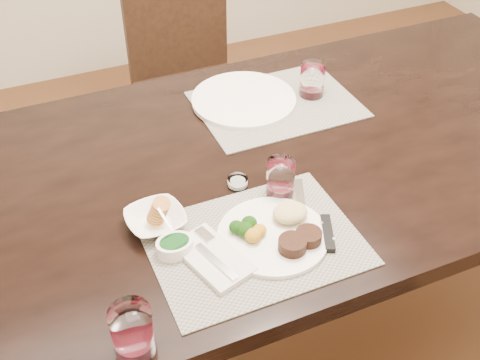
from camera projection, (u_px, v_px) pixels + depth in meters
name	position (u px, v px, depth m)	size (l,w,h in m)	color
ground_plane	(286.00, 320.00, 2.09)	(4.50, 4.50, 0.00)	#4C2F18
dining_table	(297.00, 171.00, 1.67)	(2.00, 1.00, 0.75)	black
chair_far	(187.00, 70.00, 2.43)	(0.42, 0.42, 0.90)	black
placemat_near	(255.00, 243.00, 1.34)	(0.46, 0.34, 0.00)	gray
placemat_far	(277.00, 104.00, 1.78)	(0.46, 0.34, 0.00)	gray
dinner_plate	(278.00, 232.00, 1.34)	(0.25, 0.25, 0.04)	white
napkin_fork	(213.00, 257.00, 1.29)	(0.15, 0.20, 0.02)	silver
steak_knife	(321.00, 225.00, 1.37)	(0.08, 0.26, 0.01)	white
cracker_bowl	(155.00, 219.00, 1.37)	(0.14, 0.14, 0.06)	white
sauce_ramekin	(175.00, 246.00, 1.30)	(0.08, 0.12, 0.07)	white
wine_glass_near	(281.00, 179.00, 1.44)	(0.07, 0.07, 0.09)	white
far_plate	(244.00, 99.00, 1.78)	(0.31, 0.31, 0.01)	white
wine_glass_far	(312.00, 81.00, 1.79)	(0.07, 0.07, 0.10)	white
wine_glass_side	(133.00, 333.00, 1.10)	(0.08, 0.08, 0.11)	white
salt_cellar	(238.00, 182.00, 1.49)	(0.05, 0.05, 0.02)	white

